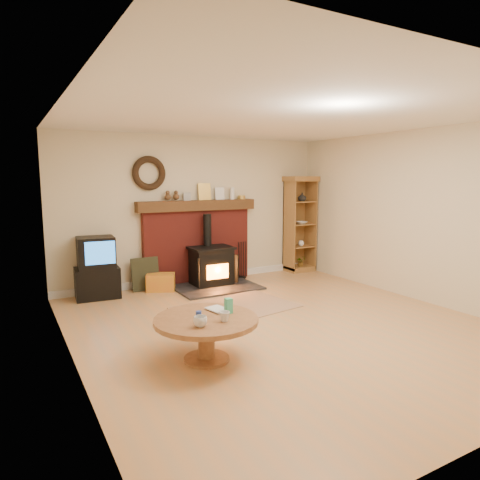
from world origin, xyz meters
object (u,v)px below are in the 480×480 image
curio_cabinet (299,224)px  coffee_table (207,326)px  wood_stove (212,267)px  tv_unit (97,269)px

curio_cabinet → coffee_table: bearing=-138.7°
curio_cabinet → wood_stove: bearing=-172.3°
wood_stove → curio_cabinet: (2.09, 0.28, 0.62)m
tv_unit → curio_cabinet: size_ratio=0.51×
wood_stove → coffee_table: wood_stove is taller
coffee_table → curio_cabinet: bearing=41.3°
wood_stove → tv_unit: (-1.90, 0.20, 0.13)m
tv_unit → coffee_table: (0.51, -2.97, -0.10)m
curio_cabinet → coffee_table: (-3.48, -3.06, -0.59)m
wood_stove → coffee_table: (-1.39, -2.77, 0.04)m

